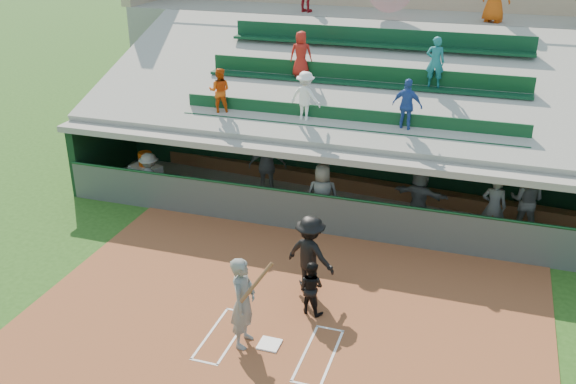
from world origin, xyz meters
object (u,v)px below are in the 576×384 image
(batter_at_plate, at_px, (243,302))
(catcher, at_px, (311,287))
(white_table, at_px, (146,177))
(home_plate, at_px, (269,344))
(water_cooler, at_px, (145,159))

(batter_at_plate, distance_m, catcher, 1.79)
(white_table, bearing_deg, batter_at_plate, -28.20)
(home_plate, bearing_deg, catcher, 71.55)
(catcher, height_order, white_table, catcher)
(home_plate, distance_m, white_table, 8.77)
(home_plate, distance_m, batter_at_plate, 1.09)
(white_table, bearing_deg, water_cooler, 125.97)
(water_cooler, bearing_deg, white_table, -73.25)
(catcher, relative_size, water_cooler, 2.97)
(batter_at_plate, xyz_separation_m, catcher, (0.96, 1.47, -0.36))
(home_plate, relative_size, catcher, 0.35)
(white_table, relative_size, water_cooler, 2.09)
(catcher, height_order, water_cooler, catcher)
(home_plate, xyz_separation_m, water_cooler, (-6.26, 6.21, 0.97))
(catcher, bearing_deg, batter_at_plate, 70.07)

